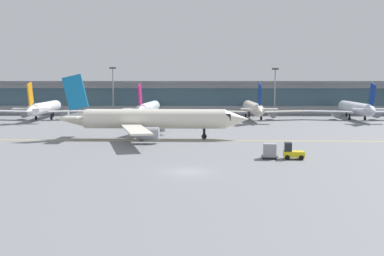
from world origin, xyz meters
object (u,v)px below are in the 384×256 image
gate_airplane_3 (253,108)px  baggage_tug (292,152)px  gate_airplane_4 (356,108)px  taxiing_regional_jet (152,119)px  gate_airplane_1 (45,108)px  cargo_dolly_lead (270,150)px  apron_light_mast_2 (275,89)px  apron_light_mast_1 (113,89)px  gate_airplane_2 (148,108)px

gate_airplane_3 → baggage_tug: size_ratio=10.48×
gate_airplane_4 → taxiing_regional_jet: 61.03m
gate_airplane_3 → baggage_tug: 57.80m
gate_airplane_1 → gate_airplane_4: gate_airplane_1 is taller
baggage_tug → cargo_dolly_lead: baggage_tug is taller
gate_airplane_3 → baggage_tug: (-1.43, -57.75, -1.94)m
gate_airplane_1 → cargo_dolly_lead: size_ratio=12.74×
gate_airplane_1 → gate_airplane_3: bearing=-92.9°
gate_airplane_4 → cargo_dolly_lead: (-30.08, -58.15, -1.76)m
gate_airplane_4 → taxiing_regional_jet: size_ratio=0.86×
gate_airplane_4 → apron_light_mast_2: apron_light_mast_2 is taller
gate_airplane_1 → gate_airplane_4: size_ratio=1.01×
cargo_dolly_lead → gate_airplane_4: bearing=68.0°
cargo_dolly_lead → taxiing_regional_jet: bearing=136.7°
taxiing_regional_jet → cargo_dolly_lead: size_ratio=14.73×
gate_airplane_3 → taxiing_regional_jet: taxiing_regional_jet is taller
apron_light_mast_1 → gate_airplane_2: bearing=-48.3°
apron_light_mast_2 → baggage_tug: bearing=-97.2°
cargo_dolly_lead → apron_light_mast_2: 72.24m
gate_airplane_1 → taxiing_regional_jet: size_ratio=0.87×
gate_airplane_1 → apron_light_mast_2: apron_light_mast_2 is taller
gate_airplane_3 → apron_light_mast_1: (-37.87, 13.95, 4.58)m
gate_airplane_1 → baggage_tug: (51.04, -57.48, -1.94)m
taxiing_regional_jet → apron_light_mast_1: (-16.73, 52.22, 4.13)m
gate_airplane_2 → taxiing_regional_jet: bearing=-169.1°
gate_airplane_1 → baggage_tug: 76.89m
apron_light_mast_2 → gate_airplane_2: bearing=-159.9°
gate_airplane_3 → apron_light_mast_1: bearing=68.7°
gate_airplane_1 → gate_airplane_4: (78.35, 0.93, -0.02)m
gate_airplane_3 → gate_airplane_4: gate_airplane_3 is taller
gate_airplane_1 → gate_airplane_4: 78.35m
taxiing_regional_jet → baggage_tug: size_ratio=12.13×
cargo_dolly_lead → apron_light_mast_1: (-33.66, 71.45, 6.36)m
gate_airplane_1 → baggage_tug: bearing=-141.6°
apron_light_mast_1 → apron_light_mast_2: apron_light_mast_1 is taller
taxiing_regional_jet → baggage_tug: 27.82m
gate_airplane_3 → apron_light_mast_2: size_ratio=2.16×
baggage_tug → cargo_dolly_lead: size_ratio=1.21×
gate_airplane_2 → gate_airplane_4: size_ratio=0.98×
gate_airplane_1 → taxiing_regional_jet: (31.34, -37.99, 0.45)m
gate_airplane_2 → taxiing_regional_jet: (5.26, -39.34, 0.53)m
gate_airplane_2 → taxiing_regional_jet: 39.70m
gate_airplane_4 → apron_light_mast_2: bearing=55.7°
baggage_tug → apron_light_mast_2: 72.11m
cargo_dolly_lead → apron_light_mast_2: (11.78, 71.00, 6.23)m
baggage_tug → gate_airplane_4: bearing=70.3°
gate_airplane_2 → cargo_dolly_lead: (22.19, -58.57, -1.70)m
gate_airplane_3 → apron_light_mast_2: apron_light_mast_2 is taller
gate_airplane_1 → taxiing_regional_jet: 49.25m
gate_airplane_4 → cargo_dolly_lead: bearing=153.5°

